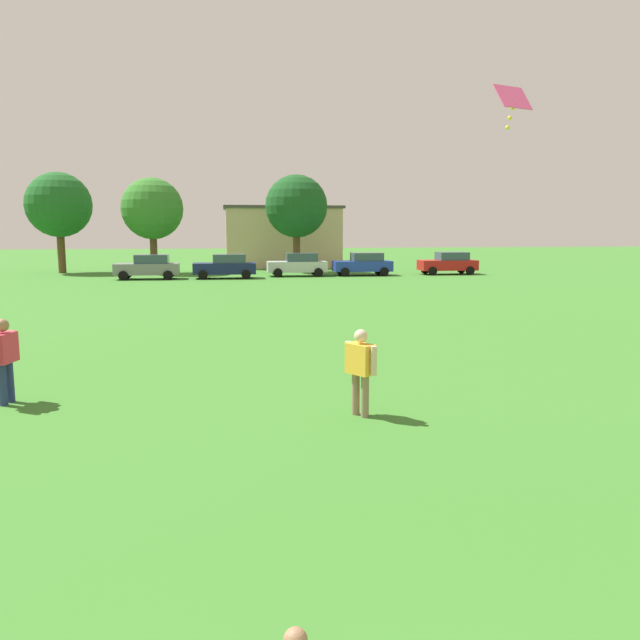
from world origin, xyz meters
name	(u,v)px	position (x,y,z in m)	size (l,w,h in m)	color
ground_plane	(230,301)	(0.00, 30.00, 0.00)	(160.00, 160.00, 0.00)	#387528
adult_bystander	(361,365)	(2.21, 10.66, 0.97)	(0.55, 0.67, 1.64)	#8C7259
bystander_near_trees	(4,354)	(-4.60, 12.51, 1.02)	(0.43, 0.80, 1.72)	navy
kite	(512,101)	(6.47, 13.87, 6.41)	(0.99, 0.70, 1.03)	#F24C8C
parked_car_gray_0	(148,267)	(-5.43, 44.11, 0.86)	(4.30, 2.02, 1.68)	slate
parked_car_navy_1	(226,266)	(-0.16, 43.99, 0.86)	(4.30, 2.02, 1.68)	#141E4C
parked_car_silver_2	(298,264)	(5.07, 45.34, 0.86)	(4.30, 2.02, 1.68)	silver
parked_car_blue_3	(363,264)	(9.94, 45.27, 0.86)	(4.30, 2.02, 1.68)	#1E38AD
parked_car_red_4	(449,263)	(16.61, 45.45, 0.86)	(4.30, 2.02, 1.68)	red
tree_far_left	(59,205)	(-12.77, 51.19, 5.23)	(4.97, 4.97, 7.75)	brown
tree_center	(152,209)	(-5.62, 49.77, 4.93)	(4.69, 4.69, 7.31)	brown
tree_far_right	(296,207)	(5.45, 49.47, 5.16)	(4.90, 4.90, 7.64)	brown
house_left	(282,237)	(4.98, 56.90, 2.72)	(10.45, 6.37, 5.42)	beige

